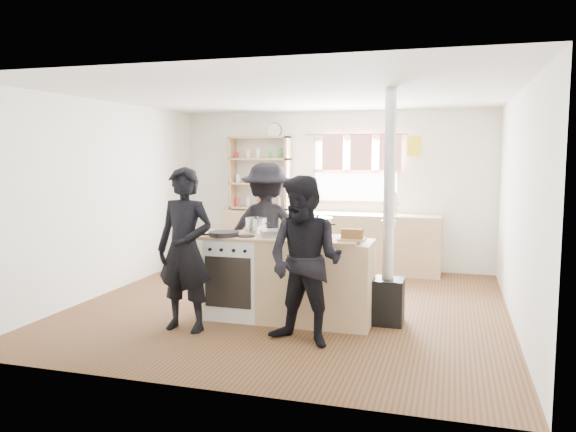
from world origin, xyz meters
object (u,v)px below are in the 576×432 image
object	(u,v)px
skillet_greens	(224,234)
bread_board	(352,235)
thermos	(394,204)
person_far	(267,230)
cooking_island	(289,278)
person_near_right	(305,261)
flue_heater	(388,264)
stockpot_counter	(318,227)
roast_tray	(278,233)
person_near_left	(185,249)
stockpot_stove	(256,225)

from	to	relation	value
skillet_greens	bread_board	xyz separation A→B (m)	(1.39, 0.10, 0.02)
skillet_greens	thermos	bearing A→B (deg)	62.70
skillet_greens	person_far	world-z (taller)	person_far
cooking_island	person_near_right	size ratio (longest dim) A/B	1.22
bread_board	flue_heater	xyz separation A→B (m)	(0.34, 0.26, -0.33)
skillet_greens	stockpot_counter	bearing A→B (deg)	13.49
stockpot_counter	flue_heater	size ratio (longest dim) A/B	0.13
thermos	skillet_greens	world-z (taller)	thermos
stockpot_counter	flue_heater	bearing A→B (deg)	9.35
roast_tray	flue_heater	world-z (taller)	flue_heater
flue_heater	cooking_island	bearing A→B (deg)	-170.43
roast_tray	person_near_right	bearing A→B (deg)	-54.03
flue_heater	roast_tray	bearing A→B (deg)	-168.08
roast_tray	bread_board	xyz separation A→B (m)	(0.81, -0.02, 0.01)
flue_heater	person_near_right	size ratio (longest dim) A/B	1.54
thermos	flue_heater	distance (m)	2.63
skillet_greens	stockpot_counter	size ratio (longest dim) A/B	1.43
skillet_greens	person_near_left	size ratio (longest dim) A/B	0.27
flue_heater	person_near_right	world-z (taller)	flue_heater
thermos	person_far	bearing A→B (deg)	-127.02
thermos	bread_board	bearing A→B (deg)	-92.64
cooking_island	bread_board	world-z (taller)	bread_board
stockpot_stove	flue_heater	world-z (taller)	flue_heater
thermos	flue_heater	size ratio (longest dim) A/B	0.13
thermos	flue_heater	world-z (taller)	flue_heater
skillet_greens	bread_board	bearing A→B (deg)	4.05
thermos	cooking_island	bearing A→B (deg)	-106.83
bread_board	person_far	size ratio (longest dim) A/B	0.17
stockpot_counter	person_near_right	distance (m)	0.80
stockpot_stove	person_near_left	world-z (taller)	person_near_left
cooking_island	flue_heater	distance (m)	1.08
person_near_right	person_far	distance (m)	1.87
flue_heater	person_near_left	bearing A→B (deg)	-157.87
cooking_island	stockpot_counter	xyz separation A→B (m)	(0.31, 0.05, 0.57)
roast_tray	cooking_island	bearing A→B (deg)	32.71
cooking_island	thermos	bearing A→B (deg)	73.17
roast_tray	stockpot_stove	xyz separation A→B (m)	(-0.33, 0.22, 0.04)
roast_tray	stockpot_stove	bearing A→B (deg)	146.68
flue_heater	person_near_left	distance (m)	2.14
bread_board	person_near_left	world-z (taller)	person_near_left
person_near_left	person_near_right	size ratio (longest dim) A/B	1.04
skillet_greens	person_near_left	distance (m)	0.52
person_far	cooking_island	bearing A→B (deg)	110.43
bread_board	person_near_left	bearing A→B (deg)	-161.65
thermos	stockpot_counter	bearing A→B (deg)	-101.09
cooking_island	bread_board	distance (m)	0.88
skillet_greens	roast_tray	world-z (taller)	roast_tray
thermos	bread_board	size ratio (longest dim) A/B	1.14
flue_heater	person_near_right	xyz separation A→B (m)	(-0.68, -0.89, 0.16)
stockpot_stove	person_far	xyz separation A→B (m)	(-0.13, 0.77, -0.16)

